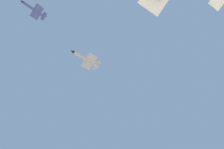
{
  "coord_description": "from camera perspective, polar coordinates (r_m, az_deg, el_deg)",
  "views": [
    {
      "loc": [
        15.93,
        84.11,
        2.37
      ],
      "look_at": [
        -0.69,
        58.6,
        61.53
      ],
      "focal_mm": 32.86,
      "sensor_mm": 36.0,
      "label": 1
    }
  ],
  "objects": [
    {
      "name": "chase_jet_lead",
      "position": [
        122.76,
        -20.79,
        16.43
      ],
      "size": [
        15.22,
        8.27,
        4.0
      ],
      "rotation": [
        0.0,
        0.0,
        0.06
      ],
      "color": "#38478C"
    },
    {
      "name": "chase_jet_left_wing",
      "position": [
        96.1,
        -7.13,
        4.15
      ],
      "size": [
        15.21,
        8.04,
        4.0
      ],
      "rotation": [
        0.0,
        0.0,
        0.01
      ],
      "color": "#999EA3"
    }
  ]
}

